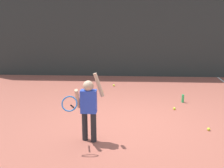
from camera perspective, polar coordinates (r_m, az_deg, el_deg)
ground_plane at (r=6.50m, az=3.38°, el=-7.48°), size 20.00×20.00×0.00m
back_fence_windscreen at (r=10.62m, az=3.37°, el=11.86°), size 11.59×0.08×3.86m
fence_post_1 at (r=11.02m, az=-11.80°, el=12.08°), size 0.09×0.09×4.01m
fence_post_2 at (r=10.67m, az=3.38°, el=12.28°), size 0.09×0.09×4.01m
fence_post_3 at (r=11.06m, az=18.48°, el=11.65°), size 0.09×0.09×4.01m
tennis_player at (r=5.29m, az=-4.93°, el=-4.38°), size 0.73×0.58×1.35m
water_bottle at (r=7.95m, az=14.24°, el=-2.90°), size 0.07×0.07×0.22m
tennis_ball_1 at (r=9.36m, az=0.39°, el=-0.27°), size 0.07×0.07×0.07m
tennis_ball_2 at (r=6.31m, az=19.11°, el=-8.69°), size 0.07×0.07×0.07m
tennis_ball_3 at (r=8.69m, az=-2.02°, el=-1.47°), size 0.07×0.07×0.07m
tennis_ball_4 at (r=7.34m, az=12.61°, el=-4.90°), size 0.07×0.07×0.07m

